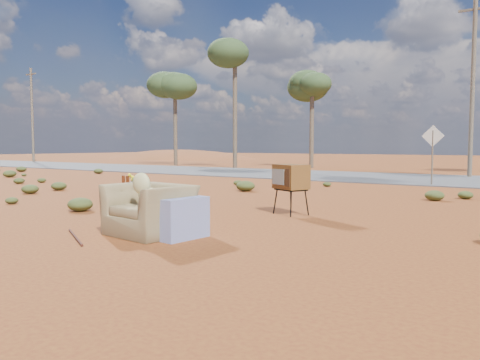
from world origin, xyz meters
The scene contains 14 objects.
ground centered at (0.00, 0.00, 0.00)m, with size 140.00×140.00×0.00m, color brown.
highway centered at (0.00, 15.00, 0.02)m, with size 140.00×7.00×0.04m, color #565659.
dirt_mound centered at (-30.00, 34.00, 0.00)m, with size 26.00×18.00×2.00m, color brown.
armchair centered at (-0.18, -0.47, 0.52)m, with size 1.59×0.97×1.11m.
tv_unit centered at (0.58, 2.77, 0.79)m, with size 0.81×0.75×1.06m.
side_table centered at (-1.44, 0.11, 0.66)m, with size 0.58×0.58×0.91m.
rusty_bar centered at (-1.06, -1.36, 0.02)m, with size 0.04×0.04×1.39m, color #4C1D14.
road_sign centered at (1.50, 12.00, 1.50)m, with size 0.78×0.06×2.19m.
eucalyptus_far_left centered at (-18.00, 20.00, 5.94)m, with size 3.20×3.20×7.10m.
eucalyptus_left centered at (-12.00, 19.00, 6.92)m, with size 3.20×3.20×8.10m.
eucalyptus_near_left centered at (-8.00, 22.00, 5.45)m, with size 3.20×3.20×6.60m.
utility_pole_west centered at (-32.00, 17.50, 4.15)m, with size 1.40×0.20×8.00m.
utility_pole_center centered at (2.00, 17.50, 4.15)m, with size 1.40×0.20×8.00m.
scrub_patch centered at (-0.82, 4.41, 0.14)m, with size 17.49×8.07×0.33m.
Camera 1 is at (5.16, -5.96, 1.46)m, focal length 35.00 mm.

